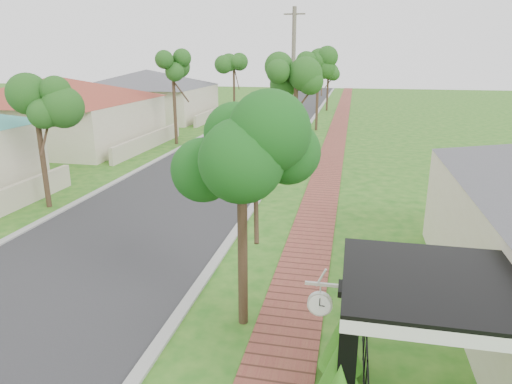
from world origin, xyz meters
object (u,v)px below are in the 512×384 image
Objects in this scene: near_tree at (242,158)px; parked_car_white at (291,124)px; station_clock at (320,302)px; utility_pole at (293,84)px; porch_post at (347,363)px; parked_car_red at (282,123)px.

parked_car_white is at bearing 95.38° from near_tree.
parked_car_white is at bearing 98.63° from station_clock.
utility_pole is at bearing -73.78° from parked_car_white.
porch_post is at bearing -39.06° from station_clock.
parked_car_red is 0.71m from parked_car_white.
parked_car_white is at bearing 5.70° from parked_car_red.
parked_car_white is 9.66m from utility_pole.
station_clock is at bearing 140.94° from porch_post.
utility_pole is 20.30m from station_clock.
parked_car_red is 29.10m from station_clock.
porch_post is 29.56m from parked_car_red.
near_tree reaches higher than station_clock.
porch_post is 4.41m from near_tree.
porch_post is 20.88m from utility_pole.
near_tree is (3.20, -26.53, 3.14)m from parked_car_red.
near_tree is at bearing -76.19° from parked_car_white.
porch_post is at bearing -79.81° from utility_pole.
parked_car_white is 0.50× the size of utility_pole.
parked_car_white is (-4.86, 29.19, -0.43)m from porch_post.
near_tree is 3.41m from station_clock.
porch_post reaches higher than parked_car_red.
station_clock is (1.86, -2.10, -1.94)m from near_tree.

